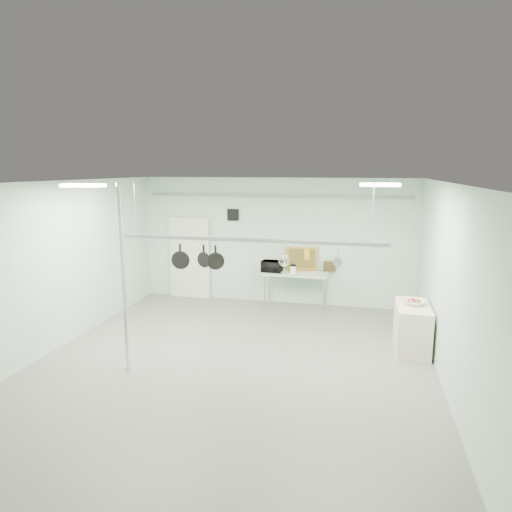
% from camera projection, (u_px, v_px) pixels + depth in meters
% --- Properties ---
extents(floor, '(8.00, 8.00, 0.00)m').
position_uv_depth(floor, '(232.00, 364.00, 8.10)').
color(floor, gray).
rests_on(floor, ground).
extents(ceiling, '(7.00, 8.00, 0.02)m').
position_uv_depth(ceiling, '(230.00, 183.00, 7.49)').
color(ceiling, silver).
rests_on(ceiling, back_wall).
extents(back_wall, '(7.00, 0.02, 3.20)m').
position_uv_depth(back_wall, '(275.00, 241.00, 11.61)').
color(back_wall, '#AACCBF').
rests_on(back_wall, floor).
extents(right_wall, '(0.02, 8.00, 3.20)m').
position_uv_depth(right_wall, '(449.00, 289.00, 7.02)').
color(right_wall, '#AACCBF').
rests_on(right_wall, floor).
extents(door, '(1.10, 0.10, 2.20)m').
position_uv_depth(door, '(190.00, 259.00, 12.18)').
color(door, silver).
rests_on(door, floor).
extents(wall_vent, '(0.30, 0.04, 0.30)m').
position_uv_depth(wall_vent, '(233.00, 215.00, 11.71)').
color(wall_vent, black).
rests_on(wall_vent, back_wall).
extents(conduit_pipe, '(6.60, 0.07, 0.07)m').
position_uv_depth(conduit_pipe, '(275.00, 196.00, 11.30)').
color(conduit_pipe, gray).
rests_on(conduit_pipe, back_wall).
extents(chrome_pole, '(0.08, 0.08, 3.20)m').
position_uv_depth(chrome_pole, '(123.00, 280.00, 7.60)').
color(chrome_pole, silver).
rests_on(chrome_pole, floor).
extents(prep_table, '(1.60, 0.70, 0.91)m').
position_uv_depth(prep_table, '(296.00, 275.00, 11.25)').
color(prep_table, silver).
rests_on(prep_table, floor).
extents(side_cabinet, '(0.60, 1.20, 0.90)m').
position_uv_depth(side_cabinet, '(412.00, 328.00, 8.65)').
color(side_cabinet, silver).
rests_on(side_cabinet, floor).
extents(pot_rack, '(4.80, 0.06, 1.00)m').
position_uv_depth(pot_rack, '(247.00, 238.00, 7.92)').
color(pot_rack, '#B7B7BC').
rests_on(pot_rack, ceiling).
extents(light_panel_left, '(0.65, 0.30, 0.05)m').
position_uv_depth(light_panel_left, '(83.00, 185.00, 7.22)').
color(light_panel_left, white).
rests_on(light_panel_left, ceiling).
extents(light_panel_right, '(0.65, 0.30, 0.05)m').
position_uv_depth(light_panel_right, '(380.00, 185.00, 7.54)').
color(light_panel_right, white).
rests_on(light_panel_right, ceiling).
extents(microwave, '(0.52, 0.37, 0.27)m').
position_uv_depth(microwave, '(272.00, 266.00, 11.28)').
color(microwave, black).
rests_on(microwave, prep_table).
extents(coffee_canister, '(0.17, 0.17, 0.18)m').
position_uv_depth(coffee_canister, '(293.00, 270.00, 11.11)').
color(coffee_canister, white).
rests_on(coffee_canister, prep_table).
extents(painting_large, '(0.79, 0.17, 0.58)m').
position_uv_depth(painting_large, '(302.00, 259.00, 11.44)').
color(painting_large, '#C58534').
rests_on(painting_large, prep_table).
extents(painting_small, '(0.30, 0.10, 0.25)m').
position_uv_depth(painting_small, '(330.00, 266.00, 11.32)').
color(painting_small, '#382913').
rests_on(painting_small, prep_table).
extents(fruit_bowl, '(0.42, 0.42, 0.09)m').
position_uv_depth(fruit_bowl, '(414.00, 302.00, 8.58)').
color(fruit_bowl, white).
rests_on(fruit_bowl, side_cabinet).
extents(skillet_left, '(0.34, 0.10, 0.44)m').
position_uv_depth(skillet_left, '(180.00, 256.00, 8.26)').
color(skillet_left, black).
rests_on(skillet_left, pot_rack).
extents(skillet_mid, '(0.29, 0.14, 0.38)m').
position_uv_depth(skillet_mid, '(204.00, 255.00, 8.16)').
color(skillet_mid, black).
rests_on(skillet_mid, pot_rack).
extents(skillet_right, '(0.32, 0.14, 0.42)m').
position_uv_depth(skillet_right, '(216.00, 257.00, 8.11)').
color(skillet_right, black).
rests_on(skillet_right, pot_rack).
extents(whisk, '(0.25, 0.25, 0.33)m').
position_uv_depth(whisk, '(284.00, 258.00, 7.83)').
color(whisk, '#A8A8AC').
rests_on(whisk, pot_rack).
extents(grater, '(0.08, 0.03, 0.20)m').
position_uv_depth(grater, '(307.00, 255.00, 7.73)').
color(grater, '#BF7916').
rests_on(grater, pot_rack).
extents(saucepan, '(0.18, 0.16, 0.29)m').
position_uv_depth(saucepan, '(338.00, 259.00, 7.62)').
color(saucepan, silver).
rests_on(saucepan, pot_rack).
extents(fruit_cluster, '(0.24, 0.24, 0.09)m').
position_uv_depth(fruit_cluster, '(414.00, 300.00, 8.57)').
color(fruit_cluster, '#A01A0E').
rests_on(fruit_cluster, fruit_bowl).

